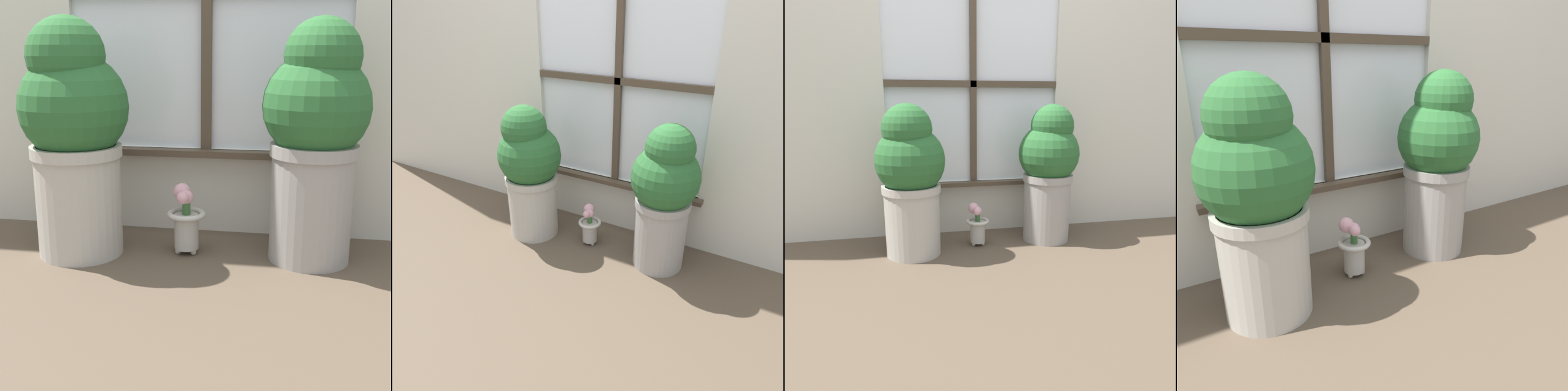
% 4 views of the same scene
% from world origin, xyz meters
% --- Properties ---
extents(ground_plane, '(10.00, 10.00, 0.00)m').
position_xyz_m(ground_plane, '(0.00, 0.00, 0.00)').
color(ground_plane, brown).
extents(potted_plant_left, '(0.35, 0.35, 0.77)m').
position_xyz_m(potted_plant_left, '(-0.38, 0.18, 0.41)').
color(potted_plant_left, '#B7B2A8').
rests_on(potted_plant_left, ground_plane).
extents(potted_plant_right, '(0.33, 0.33, 0.77)m').
position_xyz_m(potted_plant_right, '(0.38, 0.25, 0.42)').
color(potted_plant_right, '#9E9993').
rests_on(potted_plant_right, ground_plane).
extents(flower_vase, '(0.13, 0.13, 0.24)m').
position_xyz_m(flower_vase, '(-0.03, 0.24, 0.12)').
color(flower_vase, '#BCB7AD').
rests_on(flower_vase, ground_plane).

